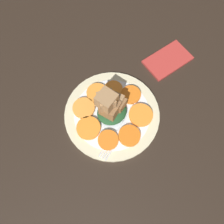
% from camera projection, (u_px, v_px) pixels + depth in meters
% --- Properties ---
extents(table_slab, '(1.20, 1.20, 0.02)m').
position_uv_depth(table_slab, '(112.00, 116.00, 0.63)').
color(table_slab, black).
rests_on(table_slab, ground).
extents(plate, '(0.27, 0.27, 0.01)m').
position_uv_depth(plate, '(112.00, 114.00, 0.62)').
color(plate, beige).
rests_on(plate, table_slab).
extents(carrot_slice_0, '(0.06, 0.06, 0.01)m').
position_uv_depth(carrot_slice_0, '(131.00, 95.00, 0.63)').
color(carrot_slice_0, orange).
rests_on(carrot_slice_0, plate).
extents(carrot_slice_1, '(0.05, 0.05, 0.01)m').
position_uv_depth(carrot_slice_1, '(113.00, 89.00, 0.64)').
color(carrot_slice_1, orange).
rests_on(carrot_slice_1, plate).
extents(carrot_slice_2, '(0.06, 0.06, 0.01)m').
position_uv_depth(carrot_slice_2, '(97.00, 93.00, 0.63)').
color(carrot_slice_2, orange).
rests_on(carrot_slice_2, plate).
extents(carrot_slice_3, '(0.06, 0.06, 0.01)m').
position_uv_depth(carrot_slice_3, '(84.00, 108.00, 0.61)').
color(carrot_slice_3, '#F99438').
rests_on(carrot_slice_3, plate).
extents(carrot_slice_4, '(0.07, 0.07, 0.01)m').
position_uv_depth(carrot_slice_4, '(89.00, 129.00, 0.59)').
color(carrot_slice_4, orange).
rests_on(carrot_slice_4, plate).
extents(carrot_slice_5, '(0.06, 0.06, 0.01)m').
position_uv_depth(carrot_slice_5, '(108.00, 140.00, 0.58)').
color(carrot_slice_5, orange).
rests_on(carrot_slice_5, plate).
extents(carrot_slice_6, '(0.06, 0.06, 0.01)m').
position_uv_depth(carrot_slice_6, '(131.00, 135.00, 0.59)').
color(carrot_slice_6, orange).
rests_on(carrot_slice_6, plate).
extents(carrot_slice_7, '(0.07, 0.07, 0.01)m').
position_uv_depth(carrot_slice_7, '(141.00, 115.00, 0.61)').
color(carrot_slice_7, orange).
rests_on(carrot_slice_7, plate).
extents(center_pile, '(0.09, 0.08, 0.11)m').
position_uv_depth(center_pile, '(111.00, 106.00, 0.57)').
color(center_pile, '#1E4723').
rests_on(center_pile, plate).
extents(fork, '(0.17, 0.09, 0.00)m').
position_uv_depth(fork, '(119.00, 131.00, 0.59)').
color(fork, silver).
rests_on(fork, plate).
extents(napkin, '(0.14, 0.09, 0.01)m').
position_uv_depth(napkin, '(168.00, 60.00, 0.69)').
color(napkin, '#B2332D').
rests_on(napkin, table_slab).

